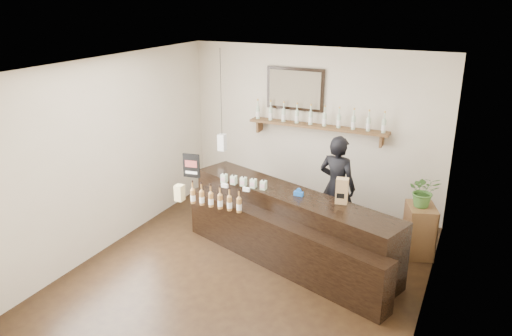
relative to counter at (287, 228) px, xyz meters
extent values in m
plane|color=black|center=(-0.30, -0.57, -0.45)|extent=(5.00, 5.00, 0.00)
plane|color=beige|center=(-0.30, 1.93, 0.95)|extent=(4.50, 0.00, 4.50)
plane|color=beige|center=(-0.30, -3.07, 0.95)|extent=(4.50, 0.00, 4.50)
plane|color=beige|center=(-2.55, -0.57, 0.95)|extent=(0.00, 5.00, 5.00)
plane|color=beige|center=(1.95, -0.57, 0.95)|extent=(0.00, 5.00, 5.00)
plane|color=white|center=(-0.30, -0.57, 2.35)|extent=(5.00, 5.00, 0.00)
cube|color=brown|center=(-0.20, 1.80, 1.05)|extent=(2.40, 0.25, 0.04)
cube|color=brown|center=(-1.28, 1.83, 0.93)|extent=(0.04, 0.20, 0.20)
cube|color=brown|center=(0.88, 1.83, 0.93)|extent=(0.04, 0.20, 0.20)
cube|color=black|center=(-0.65, 1.90, 1.63)|extent=(1.02, 0.04, 0.72)
cube|color=#483E2E|center=(-0.65, 1.87, 1.63)|extent=(0.92, 0.01, 0.62)
cube|color=white|center=(-1.60, 1.03, 0.80)|extent=(0.12, 0.12, 0.28)
cylinder|color=black|center=(-1.60, 1.03, 1.65)|extent=(0.01, 0.01, 1.41)
cylinder|color=beige|center=(-1.30, 1.80, 1.17)|extent=(0.07, 0.07, 0.20)
cone|color=beige|center=(-1.30, 1.80, 1.30)|extent=(0.07, 0.07, 0.05)
cylinder|color=beige|center=(-1.30, 1.80, 1.36)|extent=(0.02, 0.02, 0.07)
cylinder|color=gold|center=(-1.30, 1.80, 1.41)|extent=(0.03, 0.03, 0.02)
cylinder|color=white|center=(-1.30, 1.80, 1.15)|extent=(0.07, 0.07, 0.09)
cylinder|color=beige|center=(-1.05, 1.80, 1.17)|extent=(0.07, 0.07, 0.20)
cone|color=beige|center=(-1.05, 1.80, 1.30)|extent=(0.07, 0.07, 0.05)
cylinder|color=beige|center=(-1.05, 1.80, 1.36)|extent=(0.02, 0.02, 0.07)
cylinder|color=gold|center=(-1.05, 1.80, 1.41)|extent=(0.03, 0.03, 0.02)
cylinder|color=white|center=(-1.05, 1.80, 1.15)|extent=(0.07, 0.07, 0.09)
cylinder|color=beige|center=(-0.81, 1.80, 1.17)|extent=(0.07, 0.07, 0.20)
cone|color=beige|center=(-0.81, 1.80, 1.30)|extent=(0.07, 0.07, 0.05)
cylinder|color=beige|center=(-0.81, 1.80, 1.36)|extent=(0.02, 0.02, 0.07)
cylinder|color=gold|center=(-0.81, 1.80, 1.41)|extent=(0.03, 0.03, 0.02)
cylinder|color=white|center=(-0.81, 1.80, 1.15)|extent=(0.07, 0.07, 0.09)
cylinder|color=beige|center=(-0.56, 1.80, 1.17)|extent=(0.07, 0.07, 0.20)
cone|color=beige|center=(-0.56, 1.80, 1.30)|extent=(0.07, 0.07, 0.05)
cylinder|color=beige|center=(-0.56, 1.80, 1.36)|extent=(0.02, 0.02, 0.07)
cylinder|color=gold|center=(-0.56, 1.80, 1.41)|extent=(0.03, 0.03, 0.02)
cylinder|color=white|center=(-0.56, 1.80, 1.15)|extent=(0.07, 0.07, 0.09)
cylinder|color=beige|center=(-0.32, 1.80, 1.17)|extent=(0.07, 0.07, 0.20)
cone|color=beige|center=(-0.32, 1.80, 1.30)|extent=(0.07, 0.07, 0.05)
cylinder|color=beige|center=(-0.32, 1.80, 1.36)|extent=(0.02, 0.02, 0.07)
cylinder|color=gold|center=(-0.32, 1.80, 1.41)|extent=(0.03, 0.03, 0.02)
cylinder|color=white|center=(-0.32, 1.80, 1.15)|extent=(0.07, 0.07, 0.09)
cylinder|color=beige|center=(-0.08, 1.80, 1.17)|extent=(0.07, 0.07, 0.20)
cone|color=beige|center=(-0.08, 1.80, 1.30)|extent=(0.07, 0.07, 0.05)
cylinder|color=beige|center=(-0.08, 1.80, 1.36)|extent=(0.02, 0.02, 0.07)
cylinder|color=gold|center=(-0.08, 1.80, 1.41)|extent=(0.03, 0.03, 0.02)
cylinder|color=white|center=(-0.08, 1.80, 1.15)|extent=(0.07, 0.07, 0.09)
cylinder|color=beige|center=(0.17, 1.80, 1.17)|extent=(0.07, 0.07, 0.20)
cone|color=beige|center=(0.17, 1.80, 1.30)|extent=(0.07, 0.07, 0.05)
cylinder|color=beige|center=(0.17, 1.80, 1.36)|extent=(0.02, 0.02, 0.07)
cylinder|color=gold|center=(0.17, 1.80, 1.41)|extent=(0.03, 0.03, 0.02)
cylinder|color=white|center=(0.17, 1.80, 1.15)|extent=(0.07, 0.07, 0.09)
cylinder|color=beige|center=(0.41, 1.80, 1.17)|extent=(0.07, 0.07, 0.20)
cone|color=beige|center=(0.41, 1.80, 1.30)|extent=(0.07, 0.07, 0.05)
cylinder|color=beige|center=(0.41, 1.80, 1.36)|extent=(0.02, 0.02, 0.07)
cylinder|color=gold|center=(0.41, 1.80, 1.41)|extent=(0.03, 0.03, 0.02)
cylinder|color=white|center=(0.41, 1.80, 1.15)|extent=(0.07, 0.07, 0.09)
cylinder|color=beige|center=(0.66, 1.80, 1.17)|extent=(0.07, 0.07, 0.20)
cone|color=beige|center=(0.66, 1.80, 1.30)|extent=(0.07, 0.07, 0.05)
cylinder|color=beige|center=(0.66, 1.80, 1.36)|extent=(0.02, 0.02, 0.07)
cylinder|color=gold|center=(0.66, 1.80, 1.41)|extent=(0.03, 0.03, 0.02)
cylinder|color=white|center=(0.66, 1.80, 1.15)|extent=(0.07, 0.07, 0.09)
cylinder|color=beige|center=(0.90, 1.80, 1.17)|extent=(0.07, 0.07, 0.20)
cone|color=beige|center=(0.90, 1.80, 1.30)|extent=(0.07, 0.07, 0.05)
cylinder|color=beige|center=(0.90, 1.80, 1.36)|extent=(0.02, 0.02, 0.07)
cylinder|color=gold|center=(0.90, 1.80, 1.41)|extent=(0.03, 0.03, 0.02)
cylinder|color=white|center=(0.90, 1.80, 1.15)|extent=(0.07, 0.07, 0.09)
cube|color=black|center=(0.01, 0.13, 0.03)|extent=(3.42, 1.68, 0.95)
cube|color=black|center=(0.01, -0.33, -0.09)|extent=(3.32, 1.40, 0.72)
cube|color=white|center=(-0.95, -0.09, 0.53)|extent=(0.10, 0.04, 0.05)
cube|color=white|center=(-0.59, -0.09, 0.53)|extent=(0.10, 0.04, 0.05)
cube|color=#E0CD89|center=(-1.58, -0.33, 0.33)|extent=(0.12, 0.12, 0.12)
cube|color=#E0CD89|center=(-1.58, -0.33, 0.45)|extent=(0.12, 0.12, 0.12)
cube|color=beige|center=(-1.05, 0.08, 0.57)|extent=(0.08, 0.08, 0.13)
cube|color=#CC9FA6|center=(-1.05, 0.03, 0.57)|extent=(0.07, 0.00, 0.06)
cylinder|color=black|center=(-1.05, 0.08, 0.65)|extent=(0.02, 0.02, 0.03)
cube|color=beige|center=(-0.89, 0.08, 0.57)|extent=(0.08, 0.08, 0.13)
cube|color=#CC9FA6|center=(-0.89, 0.03, 0.57)|extent=(0.07, 0.00, 0.06)
cylinder|color=black|center=(-0.89, 0.08, 0.65)|extent=(0.02, 0.02, 0.03)
cube|color=beige|center=(-0.72, 0.08, 0.57)|extent=(0.08, 0.08, 0.13)
cube|color=#CC9FA6|center=(-0.72, 0.03, 0.57)|extent=(0.07, 0.00, 0.06)
cylinder|color=black|center=(-0.72, 0.08, 0.65)|extent=(0.02, 0.02, 0.03)
cube|color=beige|center=(-0.56, 0.08, 0.57)|extent=(0.08, 0.08, 0.13)
cube|color=#CC9FA6|center=(-0.56, 0.03, 0.57)|extent=(0.07, 0.00, 0.06)
cylinder|color=black|center=(-0.56, 0.08, 0.65)|extent=(0.02, 0.02, 0.03)
cube|color=beige|center=(-0.40, 0.08, 0.57)|extent=(0.08, 0.08, 0.13)
cube|color=#CC9FA6|center=(-0.40, 0.03, 0.57)|extent=(0.07, 0.00, 0.06)
cylinder|color=black|center=(-0.40, 0.08, 0.65)|extent=(0.02, 0.02, 0.03)
cylinder|color=olive|center=(-1.35, -0.33, 0.38)|extent=(0.07, 0.07, 0.20)
cone|color=olive|center=(-1.35, -0.33, 0.50)|extent=(0.07, 0.07, 0.05)
cylinder|color=olive|center=(-1.35, -0.33, 0.56)|extent=(0.02, 0.02, 0.07)
cylinder|color=black|center=(-1.35, -0.33, 0.61)|extent=(0.03, 0.03, 0.02)
cylinder|color=white|center=(-1.35, -0.33, 0.36)|extent=(0.07, 0.07, 0.09)
cylinder|color=olive|center=(-1.20, -0.33, 0.38)|extent=(0.07, 0.07, 0.20)
cone|color=olive|center=(-1.20, -0.33, 0.50)|extent=(0.07, 0.07, 0.05)
cylinder|color=olive|center=(-1.20, -0.33, 0.56)|extent=(0.02, 0.02, 0.07)
cylinder|color=black|center=(-1.20, -0.33, 0.61)|extent=(0.03, 0.03, 0.02)
cylinder|color=white|center=(-1.20, -0.33, 0.36)|extent=(0.07, 0.07, 0.09)
cylinder|color=olive|center=(-1.05, -0.33, 0.38)|extent=(0.07, 0.07, 0.20)
cone|color=olive|center=(-1.05, -0.33, 0.50)|extent=(0.07, 0.07, 0.05)
cylinder|color=olive|center=(-1.05, -0.33, 0.56)|extent=(0.02, 0.02, 0.07)
cylinder|color=black|center=(-1.05, -0.33, 0.61)|extent=(0.03, 0.03, 0.02)
cylinder|color=white|center=(-1.05, -0.33, 0.36)|extent=(0.07, 0.07, 0.09)
cylinder|color=olive|center=(-0.90, -0.33, 0.38)|extent=(0.07, 0.07, 0.20)
cone|color=olive|center=(-0.90, -0.33, 0.50)|extent=(0.07, 0.07, 0.05)
cylinder|color=olive|center=(-0.90, -0.33, 0.56)|extent=(0.02, 0.02, 0.07)
cylinder|color=black|center=(-0.90, -0.33, 0.61)|extent=(0.03, 0.03, 0.02)
cylinder|color=white|center=(-0.90, -0.33, 0.36)|extent=(0.07, 0.07, 0.09)
cylinder|color=olive|center=(-0.74, -0.33, 0.38)|extent=(0.07, 0.07, 0.20)
cone|color=olive|center=(-0.74, -0.33, 0.50)|extent=(0.07, 0.07, 0.05)
cylinder|color=olive|center=(-0.74, -0.33, 0.56)|extent=(0.02, 0.02, 0.07)
cylinder|color=black|center=(-0.74, -0.33, 0.61)|extent=(0.03, 0.03, 0.02)
cylinder|color=white|center=(-0.74, -0.33, 0.36)|extent=(0.07, 0.07, 0.09)
cylinder|color=olive|center=(-0.59, -0.33, 0.38)|extent=(0.07, 0.07, 0.20)
cone|color=olive|center=(-0.59, -0.33, 0.50)|extent=(0.07, 0.07, 0.05)
cylinder|color=olive|center=(-0.59, -0.33, 0.56)|extent=(0.02, 0.02, 0.07)
cylinder|color=black|center=(-0.59, -0.33, 0.61)|extent=(0.03, 0.03, 0.02)
cylinder|color=white|center=(-0.59, -0.33, 0.36)|extent=(0.07, 0.07, 0.09)
cube|color=black|center=(-1.60, 0.06, 0.69)|extent=(0.27, 0.06, 0.38)
cube|color=brown|center=(-1.60, 0.04, 0.73)|extent=(0.19, 0.03, 0.11)
cube|color=white|center=(-1.60, 0.04, 0.59)|extent=(0.19, 0.03, 0.04)
cube|color=#A47F4F|center=(0.74, 0.07, 0.68)|extent=(0.18, 0.15, 0.35)
cube|color=black|center=(0.74, 0.01, 0.63)|extent=(0.10, 0.02, 0.07)
cube|color=#1954B1|center=(0.14, 0.07, 0.54)|extent=(0.13, 0.05, 0.06)
cylinder|color=#1954B1|center=(0.14, 0.07, 0.58)|extent=(0.07, 0.03, 0.07)
cube|color=brown|center=(1.70, 0.89, -0.07)|extent=(0.53, 0.62, 0.76)
imported|color=#3D6A2A|center=(1.70, 0.89, 0.55)|extent=(0.51, 0.47, 0.47)
imported|color=black|center=(0.42, 0.98, 0.47)|extent=(0.73, 0.55, 1.83)
camera|label=1|loc=(2.33, -5.98, 3.18)|focal=35.00mm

